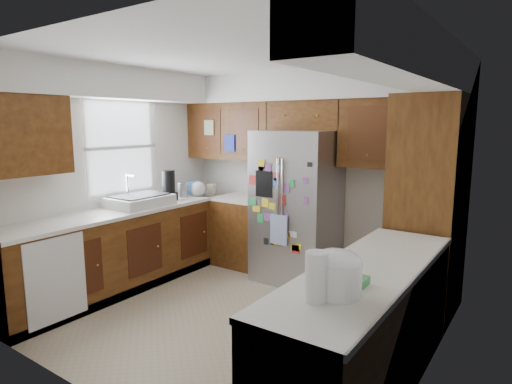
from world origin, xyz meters
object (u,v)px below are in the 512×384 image
pantry (428,207)px  rice_cooker (336,271)px  fridge (297,207)px  paper_towel (316,277)px

pantry → rice_cooker: 2.17m
pantry → rice_cooker: size_ratio=7.00×
pantry → rice_cooker: pantry is taller
fridge → rice_cooker: fridge is taller
pantry → paper_towel: bearing=-91.2°
pantry → fridge: 1.51m
pantry → paper_towel: size_ratio=7.69×
rice_cooker → paper_towel: paper_towel is taller
rice_cooker → pantry: bearing=90.0°
pantry → paper_towel: 2.32m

